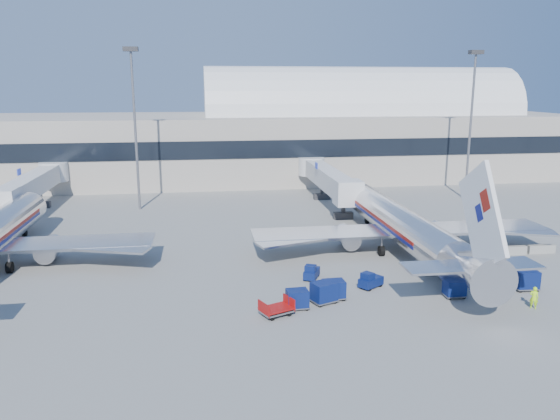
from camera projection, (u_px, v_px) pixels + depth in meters
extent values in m
plane|color=gray|center=(319.00, 270.00, 52.80)|extent=(260.00, 260.00, 0.00)
cube|color=#B2AA9E|center=(125.00, 148.00, 101.97)|extent=(170.00, 28.00, 12.00)
cube|color=black|center=(114.00, 152.00, 88.29)|extent=(170.00, 0.40, 3.00)
cylinder|color=white|center=(359.00, 114.00, 106.96)|extent=(60.00, 18.00, 18.00)
cylinder|color=silver|center=(398.00, 223.00, 59.35)|extent=(3.80, 28.00, 3.80)
sphere|color=silver|center=(361.00, 197.00, 72.85)|extent=(3.72, 3.72, 3.72)
cone|color=silver|center=(474.00, 270.00, 42.86)|extent=(3.80, 6.00, 3.80)
cube|color=maroon|center=(395.00, 218.00, 60.26)|extent=(3.85, 20.16, 0.32)
cube|color=navy|center=(395.00, 221.00, 60.34)|extent=(3.85, 20.16, 0.32)
cube|color=white|center=(482.00, 217.00, 41.40)|extent=(0.35, 7.79, 8.74)
cube|color=silver|center=(472.00, 266.00, 43.30)|extent=(11.00, 3.00, 0.18)
cube|color=silver|center=(401.00, 230.00, 58.52)|extent=(32.00, 5.00, 0.28)
cylinder|color=#B7B7BC|center=(347.00, 237.00, 59.40)|extent=(2.10, 3.80, 2.10)
cylinder|color=#B7B7BC|center=(443.00, 233.00, 60.95)|extent=(2.10, 3.80, 2.10)
cylinder|color=black|center=(367.00, 220.00, 70.50)|extent=(0.40, 0.90, 0.90)
sphere|color=silver|center=(30.00, 207.00, 66.94)|extent=(3.72, 3.72, 3.72)
cylinder|color=#B7B7BC|center=(49.00, 249.00, 55.04)|extent=(2.10, 3.80, 2.10)
cylinder|color=black|center=(25.00, 233.00, 64.60)|extent=(0.40, 0.90, 0.90)
cube|color=silver|center=(327.00, 177.00, 81.92)|extent=(2.70, 24.00, 2.70)
cube|color=silver|center=(348.00, 193.00, 70.15)|extent=(3.40, 3.20, 3.20)
cylinder|color=silver|center=(311.00, 166.00, 93.01)|extent=(4.40, 4.40, 3.00)
cube|color=#2D2D30|center=(343.00, 206.00, 72.76)|extent=(0.50, 0.50, 3.00)
cube|color=#2D2D30|center=(343.00, 216.00, 73.06)|extent=(2.60, 1.00, 0.90)
cube|color=#2D2D30|center=(322.00, 188.00, 85.30)|extent=(0.50, 0.50, 3.00)
cube|color=#2D2D30|center=(322.00, 197.00, 85.60)|extent=(2.60, 1.00, 0.90)
cube|color=navy|center=(316.00, 166.00, 81.29)|extent=(0.12, 1.40, 0.90)
cube|color=silver|center=(33.00, 184.00, 76.01)|extent=(2.70, 24.00, 2.70)
cube|color=silver|center=(2.00, 203.00, 64.24)|extent=(3.40, 3.20, 3.20)
cylinder|color=silver|center=(54.00, 172.00, 87.10)|extent=(4.40, 4.40, 3.00)
cube|color=#2D2D30|center=(10.00, 216.00, 66.85)|extent=(0.50, 0.50, 3.00)
cube|color=#2D2D30|center=(12.00, 227.00, 67.15)|extent=(2.60, 1.00, 0.90)
cube|color=#2D2D30|center=(40.00, 196.00, 79.39)|extent=(0.50, 0.50, 3.00)
cube|color=#2D2D30|center=(41.00, 205.00, 79.69)|extent=(2.60, 1.00, 0.90)
cube|color=navy|center=(19.00, 172.00, 75.38)|extent=(0.12, 1.40, 0.90)
cylinder|color=slate|center=(135.00, 133.00, 76.47)|extent=(0.36, 0.36, 22.00)
cube|color=#2D2D30|center=(131.00, 49.00, 73.96)|extent=(2.00, 1.20, 0.60)
cylinder|color=slate|center=(470.00, 129.00, 83.51)|extent=(0.36, 0.36, 22.00)
cube|color=#2D2D30|center=(476.00, 52.00, 80.99)|extent=(2.00, 1.20, 0.60)
cube|color=#9E9E96|center=(483.00, 252.00, 57.16)|extent=(3.00, 0.55, 0.90)
cube|color=#9E9E96|center=(513.00, 250.00, 57.62)|extent=(3.00, 0.55, 0.90)
cube|color=#9E9E96|center=(541.00, 249.00, 58.09)|extent=(3.00, 0.55, 0.90)
cube|color=#0A184F|center=(371.00, 282.00, 48.18)|extent=(2.51, 2.21, 0.74)
cube|color=#0A184F|center=(368.00, 277.00, 47.72)|extent=(1.29, 1.31, 0.69)
cylinder|color=black|center=(372.00, 281.00, 49.08)|extent=(0.58, 0.49, 0.55)
cube|color=#0A184F|center=(455.00, 272.00, 50.61)|extent=(2.52, 2.75, 0.82)
cube|color=#0A184F|center=(450.00, 264.00, 50.83)|extent=(1.46, 1.44, 0.76)
cylinder|color=black|center=(466.00, 276.00, 50.42)|extent=(0.56, 0.63, 0.61)
cube|color=#0A184F|center=(312.00, 273.00, 50.41)|extent=(1.93, 2.46, 0.72)
cube|color=#0A184F|center=(310.00, 269.00, 49.83)|extent=(1.23, 1.19, 0.67)
cylinder|color=black|center=(309.00, 273.00, 51.30)|extent=(0.42, 0.57, 0.54)
cube|color=#0A184F|center=(334.00, 289.00, 45.44)|extent=(1.83, 1.47, 1.42)
cube|color=slate|center=(334.00, 297.00, 45.60)|extent=(1.94, 1.52, 0.10)
cylinder|color=black|center=(339.00, 294.00, 46.25)|extent=(0.40, 0.18, 0.39)
cube|color=#0A184F|center=(324.00, 291.00, 44.65)|extent=(2.32, 2.09, 1.53)
cube|color=slate|center=(324.00, 300.00, 44.82)|extent=(2.44, 2.18, 0.11)
cylinder|color=black|center=(327.00, 296.00, 45.68)|extent=(0.45, 0.32, 0.42)
cube|color=#0A184F|center=(297.00, 298.00, 43.50)|extent=(1.76, 1.41, 1.36)
cube|color=slate|center=(297.00, 306.00, 43.66)|extent=(1.86, 1.46, 0.09)
cylinder|color=black|center=(304.00, 303.00, 44.28)|extent=(0.38, 0.17, 0.38)
cube|color=#0A184F|center=(454.00, 287.00, 45.92)|extent=(1.66, 1.30, 1.33)
cube|color=slate|center=(454.00, 295.00, 46.07)|extent=(1.75, 1.34, 0.09)
cylinder|color=black|center=(458.00, 292.00, 46.65)|extent=(0.37, 0.15, 0.37)
cube|color=#0A184F|center=(526.00, 279.00, 47.54)|extent=(1.97, 1.57, 1.53)
cube|color=slate|center=(525.00, 287.00, 47.71)|extent=(2.08, 1.63, 0.11)
cylinder|color=black|center=(530.00, 285.00, 48.34)|extent=(0.43, 0.19, 0.42)
cube|color=slate|center=(277.00, 311.00, 42.31)|extent=(2.88, 2.48, 0.13)
cube|color=#990E0D|center=(277.00, 308.00, 42.26)|extent=(2.90, 2.53, 0.09)
cylinder|color=black|center=(281.00, 308.00, 43.25)|extent=(0.47, 0.34, 0.44)
imported|color=#A3E718|center=(534.00, 298.00, 43.55)|extent=(0.80, 0.75, 1.84)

